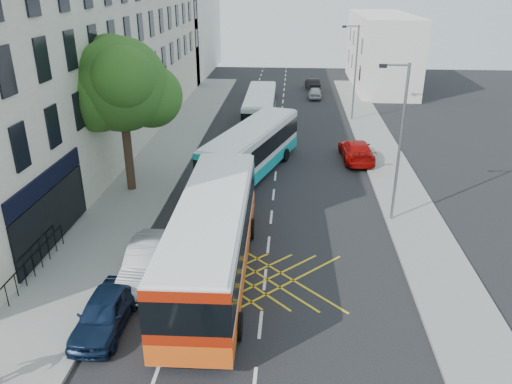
% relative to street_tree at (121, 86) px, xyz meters
% --- Properties ---
extents(pavement_left, '(5.00, 70.00, 0.15)m').
position_rel_street_tree_xyz_m(pavement_left, '(0.01, 0.03, -6.22)').
color(pavement_left, gray).
rests_on(pavement_left, ground).
extents(pavement_right, '(3.00, 70.00, 0.15)m').
position_rel_street_tree_xyz_m(pavement_right, '(16.01, 0.03, -6.22)').
color(pavement_right, gray).
rests_on(pavement_right, ground).
extents(terrace_main, '(8.30, 45.00, 13.50)m').
position_rel_street_tree_xyz_m(terrace_main, '(-5.49, 9.52, 0.46)').
color(terrace_main, beige).
rests_on(terrace_main, ground).
extents(terrace_far, '(8.00, 20.00, 10.00)m').
position_rel_street_tree_xyz_m(terrace_far, '(-5.49, 40.03, -1.29)').
color(terrace_far, silver).
rests_on(terrace_far, ground).
extents(building_right, '(6.00, 18.00, 8.00)m').
position_rel_street_tree_xyz_m(building_right, '(19.51, 33.03, -2.29)').
color(building_right, silver).
rests_on(building_right, ground).
extents(street_tree, '(6.30, 5.70, 8.80)m').
position_rel_street_tree_xyz_m(street_tree, '(0.00, 0.00, 0.00)').
color(street_tree, '#382619').
rests_on(street_tree, pavement_left).
extents(lamp_near, '(1.45, 0.15, 8.00)m').
position_rel_street_tree_xyz_m(lamp_near, '(14.71, -2.97, -1.68)').
color(lamp_near, slate).
rests_on(lamp_near, pavement_right).
extents(lamp_far, '(1.45, 0.15, 8.00)m').
position_rel_street_tree_xyz_m(lamp_far, '(14.71, 17.03, -1.68)').
color(lamp_far, slate).
rests_on(lamp_far, pavement_right).
extents(railings, '(0.08, 5.60, 1.14)m').
position_rel_street_tree_xyz_m(railings, '(-1.19, -9.67, -5.57)').
color(railings, black).
rests_on(railings, pavement_left).
extents(bus_near, '(3.25, 12.29, 3.44)m').
position_rel_street_tree_xyz_m(bus_near, '(6.29, -8.71, -4.48)').
color(bus_near, silver).
rests_on(bus_near, ground).
extents(bus_mid, '(5.77, 11.34, 3.12)m').
position_rel_street_tree_xyz_m(bus_mid, '(6.98, 3.39, -4.65)').
color(bus_mid, silver).
rests_on(bus_mid, ground).
extents(bus_far, '(2.68, 10.36, 2.90)m').
position_rel_street_tree_xyz_m(bus_far, '(6.78, 14.53, -4.76)').
color(bus_far, silver).
rests_on(bus_far, ground).
extents(parked_car_blue, '(1.63, 4.01, 1.37)m').
position_rel_street_tree_xyz_m(parked_car_blue, '(2.91, -12.53, -5.61)').
color(parked_car_blue, '#0D1C36').
rests_on(parked_car_blue, ground).
extents(parked_car_silver, '(1.76, 4.79, 1.57)m').
position_rel_street_tree_xyz_m(parked_car_silver, '(3.61, -9.17, -5.51)').
color(parked_car_silver, '#A5A8AD').
rests_on(parked_car_silver, ground).
extents(red_hatchback, '(2.27, 5.07, 1.44)m').
position_rel_street_tree_xyz_m(red_hatchback, '(14.01, 6.47, -5.57)').
color(red_hatchback, '#A40907').
rests_on(red_hatchback, ground).
extents(distant_car_grey, '(2.91, 5.59, 1.51)m').
position_rel_street_tree_xyz_m(distant_car_grey, '(6.31, 24.72, -5.54)').
color(distant_car_grey, '#43474B').
rests_on(distant_car_grey, ground).
extents(distant_car_silver, '(1.50, 3.48, 1.17)m').
position_rel_street_tree_xyz_m(distant_car_silver, '(11.84, 25.82, -5.71)').
color(distant_car_silver, '#AEAFB6').
rests_on(distant_car_silver, ground).
extents(distant_car_dark, '(1.74, 3.86, 1.23)m').
position_rel_street_tree_xyz_m(distant_car_dark, '(11.72, 30.34, -5.68)').
color(distant_car_dark, black).
rests_on(distant_car_dark, ground).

